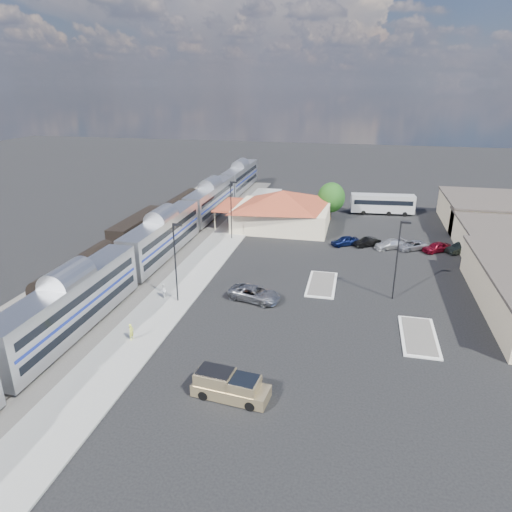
% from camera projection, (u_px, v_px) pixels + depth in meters
% --- Properties ---
extents(ground, '(280.00, 280.00, 0.00)m').
position_uv_depth(ground, '(286.00, 289.00, 53.22)').
color(ground, black).
rests_on(ground, ground).
extents(railbed, '(16.00, 100.00, 0.12)m').
position_uv_depth(railbed, '(149.00, 251.00, 64.81)').
color(railbed, '#4C4944').
rests_on(railbed, ground).
extents(platform, '(5.50, 92.00, 0.18)m').
position_uv_depth(platform, '(205.00, 261.00, 61.12)').
color(platform, gray).
rests_on(platform, ground).
extents(passenger_train, '(3.00, 104.00, 5.55)m').
position_uv_depth(passenger_train, '(163.00, 237.00, 61.87)').
color(passenger_train, silver).
rests_on(passenger_train, ground).
extents(freight_cars, '(2.80, 46.00, 4.00)m').
position_uv_depth(freight_cars, '(139.00, 231.00, 67.83)').
color(freight_cars, black).
rests_on(freight_cars, ground).
extents(station_depot, '(18.35, 12.24, 6.20)m').
position_uv_depth(station_depot, '(282.00, 209.00, 74.94)').
color(station_depot, beige).
rests_on(station_depot, ground).
extents(traffic_island_south, '(3.30, 7.50, 0.21)m').
position_uv_depth(traffic_island_south, '(322.00, 284.00, 54.19)').
color(traffic_island_south, silver).
rests_on(traffic_island_south, ground).
extents(traffic_island_north, '(3.30, 7.50, 0.21)m').
position_uv_depth(traffic_island_north, '(419.00, 336.00, 43.01)').
color(traffic_island_north, silver).
rests_on(traffic_island_north, ground).
extents(lamp_plat_s, '(1.08, 0.25, 9.00)m').
position_uv_depth(lamp_plat_s, '(176.00, 256.00, 48.09)').
color(lamp_plat_s, black).
rests_on(lamp_plat_s, ground).
extents(lamp_plat_n, '(1.08, 0.25, 9.00)m').
position_uv_depth(lamp_plat_n, '(232.00, 205.00, 68.16)').
color(lamp_plat_n, black).
rests_on(lamp_plat_n, ground).
extents(lamp_lot, '(1.08, 0.25, 9.00)m').
position_uv_depth(lamp_lot, '(398.00, 254.00, 48.84)').
color(lamp_lot, black).
rests_on(lamp_lot, ground).
extents(tree_depot, '(4.71, 4.71, 6.63)m').
position_uv_depth(tree_depot, '(331.00, 197.00, 78.54)').
color(tree_depot, '#382314').
rests_on(tree_depot, ground).
extents(pickup_truck, '(6.05, 2.75, 2.02)m').
position_uv_depth(pickup_truck, '(231.00, 387.00, 34.49)').
color(pickup_truck, tan).
rests_on(pickup_truck, ground).
extents(suv, '(6.37, 4.06, 1.64)m').
position_uv_depth(suv, '(255.00, 294.00, 50.07)').
color(suv, gray).
rests_on(suv, ground).
extents(coach_bus, '(11.42, 3.44, 3.61)m').
position_uv_depth(coach_bus, '(382.00, 203.00, 82.87)').
color(coach_bus, silver).
rests_on(coach_bus, ground).
extents(person_a, '(0.44, 0.62, 1.58)m').
position_uv_depth(person_a, '(131.00, 332.00, 42.07)').
color(person_a, '#D1DC44').
rests_on(person_a, platform).
extents(person_b, '(0.85, 0.95, 1.61)m').
position_uv_depth(person_b, '(163.00, 290.00, 50.43)').
color(person_b, white).
rests_on(person_b, platform).
extents(parked_car_a, '(4.40, 3.62, 1.41)m').
position_uv_depth(parked_car_a, '(345.00, 241.00, 67.15)').
color(parked_car_a, '#0D1744').
rests_on(parked_car_a, ground).
extents(parked_car_b, '(4.10, 3.40, 1.32)m').
position_uv_depth(parked_car_b, '(367.00, 242.00, 66.79)').
color(parked_car_b, black).
rests_on(parked_car_b, ground).
extents(parked_car_c, '(4.99, 4.06, 1.36)m').
position_uv_depth(parked_car_c, '(390.00, 244.00, 65.85)').
color(parked_car_c, silver).
rests_on(parked_car_c, ground).
extents(parked_car_d, '(5.13, 4.17, 1.30)m').
position_uv_depth(parked_car_d, '(413.00, 245.00, 65.48)').
color(parked_car_d, '#92939A').
rests_on(parked_car_d, ground).
extents(parked_car_e, '(4.44, 3.77, 1.43)m').
position_uv_depth(parked_car_e, '(436.00, 247.00, 64.52)').
color(parked_car_e, maroon).
rests_on(parked_car_e, ground).
extents(parked_car_f, '(4.38, 3.67, 1.41)m').
position_uv_depth(parked_car_f, '(460.00, 248.00, 64.14)').
color(parked_car_f, black).
rests_on(parked_car_f, ground).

